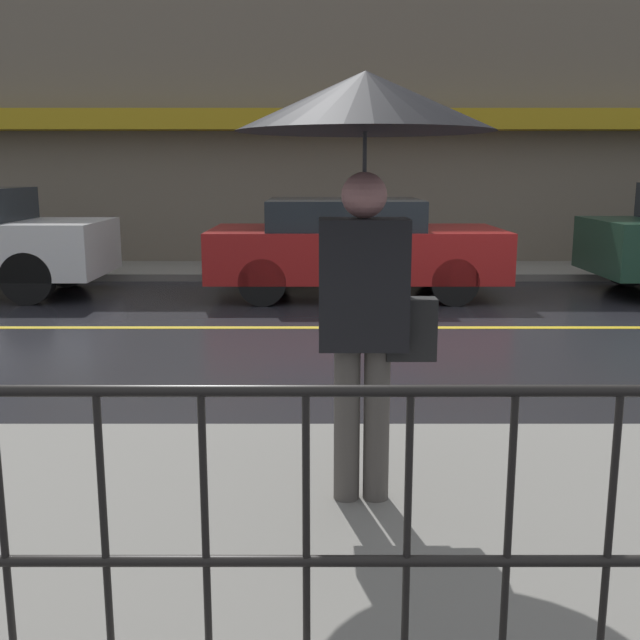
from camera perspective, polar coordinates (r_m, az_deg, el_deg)
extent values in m
plane|color=black|center=(8.59, 11.90, -0.57)|extent=(80.00, 80.00, 0.00)
cube|color=gray|center=(12.94, 7.81, 3.76)|extent=(28.00, 1.82, 0.11)
cube|color=gold|center=(8.59, 11.91, -0.55)|extent=(25.20, 0.12, 0.01)
cube|color=#706656|center=(13.92, 7.50, 15.53)|extent=(28.00, 0.30, 5.56)
cube|color=#B79319|center=(13.49, 7.73, 14.89)|extent=(16.80, 0.55, 0.35)
cylinder|color=black|center=(2.57, -23.11, -15.61)|extent=(0.02, 0.02, 0.99)
cylinder|color=black|center=(2.48, -16.26, -16.24)|extent=(0.02, 0.02, 0.99)
cylinder|color=black|center=(2.41, -8.90, -16.67)|extent=(0.02, 0.02, 0.99)
cylinder|color=black|center=(2.39, -1.25, -16.85)|extent=(0.02, 0.02, 0.99)
cylinder|color=black|center=(2.40, 6.44, -16.74)|extent=(0.02, 0.02, 0.99)
cylinder|color=black|center=(2.45, 13.89, -16.36)|extent=(0.02, 0.02, 0.99)
cylinder|color=black|center=(2.54, 20.89, -15.76)|extent=(0.02, 0.02, 0.99)
cylinder|color=#4C4742|center=(3.74, 1.85, -7.91)|extent=(0.13, 0.13, 0.78)
cylinder|color=#4C4742|center=(3.74, 4.11, -7.89)|extent=(0.13, 0.13, 0.78)
cube|color=black|center=(3.57, 3.10, 2.77)|extent=(0.42, 0.25, 0.62)
sphere|color=#A8706D|center=(3.53, 3.17, 9.47)|extent=(0.21, 0.21, 0.21)
cylinder|color=#262628|center=(3.54, 3.16, 8.43)|extent=(0.02, 0.02, 0.70)
cone|color=black|center=(3.54, 3.25, 16.30)|extent=(1.19, 1.19, 0.27)
cube|color=black|center=(3.63, 6.73, -0.67)|extent=(0.24, 0.12, 0.30)
cylinder|color=black|center=(11.99, -18.92, 4.06)|extent=(0.70, 0.22, 0.70)
cylinder|color=black|center=(10.55, -21.57, 2.97)|extent=(0.70, 0.22, 0.70)
cube|color=maroon|center=(10.58, 2.50, 5.17)|extent=(4.04, 1.93, 0.68)
cube|color=#1E2328|center=(10.53, 1.64, 8.09)|extent=(2.10, 1.78, 0.40)
cylinder|color=black|center=(11.58, 8.50, 4.14)|extent=(0.62, 0.22, 0.62)
cylinder|color=black|center=(9.91, 9.98, 2.89)|extent=(0.62, 0.22, 0.62)
cylinder|color=black|center=(11.47, -3.98, 4.17)|extent=(0.62, 0.22, 0.62)
cylinder|color=black|center=(9.78, -4.63, 2.92)|extent=(0.62, 0.22, 0.62)
cylinder|color=black|center=(12.36, 22.19, 4.08)|extent=(0.71, 0.22, 0.71)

